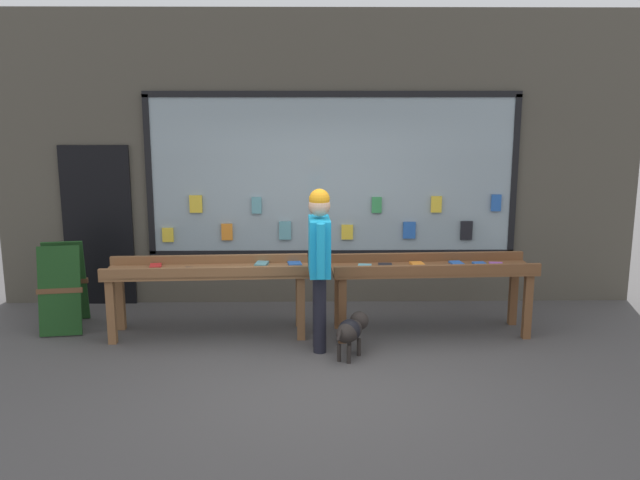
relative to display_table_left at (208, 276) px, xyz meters
name	(u,v)px	position (x,y,z in m)	size (l,w,h in m)	color
ground_plane	(322,368)	(1.29, -1.04, -0.70)	(40.00, 40.00, 0.00)	#474444
shopfront_facade	(317,161)	(1.27, 1.35, 1.17)	(8.35, 0.29, 3.79)	#4C473D
display_table_left	(208,276)	(0.00, 0.00, 0.00)	(2.35, 0.75, 0.88)	brown
display_table_right	(432,274)	(2.58, 0.00, 0.02)	(2.35, 0.76, 0.89)	brown
person_browsing	(319,256)	(1.27, -0.51, 0.36)	(0.24, 0.69, 1.78)	black
small_dog	(351,330)	(1.61, -0.75, -0.39)	(0.42, 0.57, 0.45)	black
sandwich_board_sign	(63,286)	(-1.75, 0.24, -0.18)	(0.58, 0.72, 1.03)	#193F19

